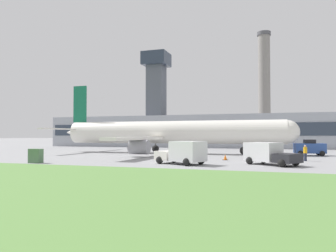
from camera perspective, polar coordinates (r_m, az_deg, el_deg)
ground_plane at (r=44.99m, az=0.34°, el=-5.04°), size 400.00×400.00×0.00m
terminal_building at (r=74.00m, az=6.80°, el=-0.52°), size 75.68×11.12×22.24m
smokestack_left at (r=103.78m, az=16.42°, el=6.49°), size 4.06×4.06×33.97m
airplane at (r=48.59m, az=-0.07°, el=-1.20°), size 35.94×32.58×10.72m
pushback_tug at (r=47.25m, az=23.42°, el=-3.57°), size 3.99×2.97×2.12m
baggage_truck at (r=30.48m, az=2.64°, el=-4.70°), size 5.20×3.96×2.15m
fuel_truck at (r=31.38m, az=17.07°, el=-4.64°), size 5.22×4.58×2.02m
ground_crew_person at (r=37.23m, az=22.79°, el=-4.33°), size 0.46×0.46×1.68m
traffic_cone_near_nose at (r=36.28m, az=9.94°, el=-5.42°), size 0.58×0.58×0.60m
utility_cabinet at (r=34.39m, az=-22.05°, el=-4.85°), size 1.27×0.71×1.38m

